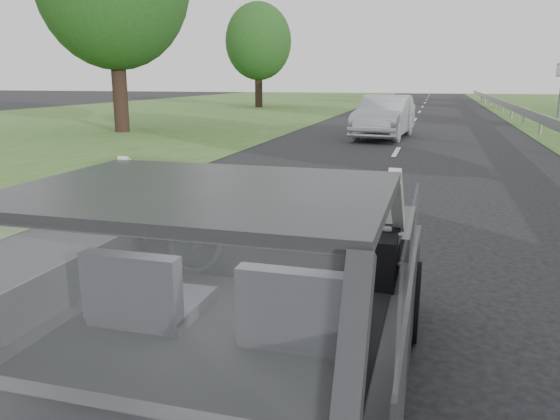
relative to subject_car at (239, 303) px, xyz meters
The scene contains 9 objects.
subject_car is the anchor object (origin of this frame).
dashboard 0.64m from the subject_car, 90.00° to the left, with size 1.58×0.45×0.30m, color black.
driver_seat 0.52m from the subject_car, 144.06° to the right, with size 0.50×0.72×0.42m, color black.
passenger_seat 0.52m from the subject_car, 35.94° to the right, with size 0.50×0.72×0.42m, color black.
steering_wheel 0.55m from the subject_car, 140.48° to the left, with size 0.36×0.36×0.04m, color black.
cat 0.80m from the subject_car, 65.81° to the left, with size 0.55×0.17×0.25m, color slate.
other_car 15.60m from the subject_car, 92.49° to the left, with size 1.63×4.13×1.36m, color #B4BBC6.
tree_5 18.29m from the subject_car, 123.63° to the left, with size 5.26×5.26×7.97m, color #1F4D13, non-canonical shape.
tree_6 34.08m from the subject_car, 107.86° to the left, with size 4.26×4.26×6.45m, color #1F4D13, non-canonical shape.
Camera 1 is at (0.96, -2.57, 1.91)m, focal length 35.00 mm.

